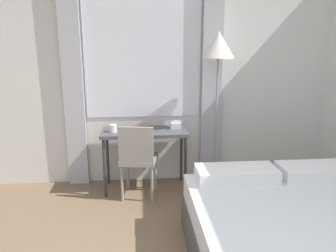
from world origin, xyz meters
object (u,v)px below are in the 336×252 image
desk (145,137)px  book (140,129)px  telephone (175,125)px  mug (113,128)px  standing_lamp (218,55)px  desk_chair (138,156)px

desk → book: (-0.05, 0.01, 0.09)m
telephone → book: (-0.42, -0.07, -0.03)m
book → mug: (-0.32, -0.06, 0.03)m
desk → book: size_ratio=3.20×
desk → mug: (-0.36, -0.05, 0.13)m
standing_lamp → telephone: 0.96m
book → telephone: bearing=9.3°
desk → mug: 0.39m
desk → standing_lamp: size_ratio=0.54×
desk → telephone: bearing=12.1°
desk → telephone: 0.40m
standing_lamp → mug: bearing=-179.5°
telephone → book: 0.43m
telephone → book: telephone is taller
desk_chair → mug: size_ratio=9.62×
book → mug: size_ratio=3.48×
mug → desk_chair: bearing=-34.3°
desk → telephone: (0.38, 0.08, 0.12)m
standing_lamp → mug: standing_lamp is taller
desk_chair → book: 0.35m
standing_lamp → telephone: standing_lamp is taller
desk_chair → telephone: desk_chair is taller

